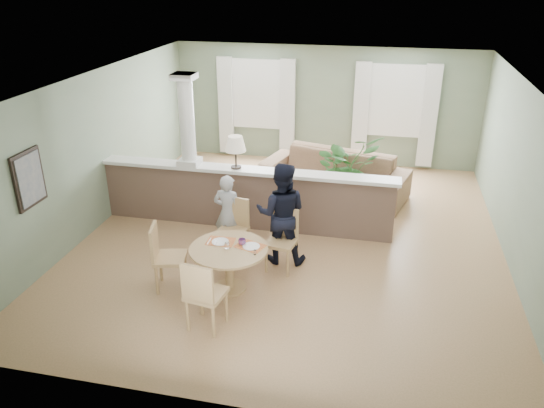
% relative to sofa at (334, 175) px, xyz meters
% --- Properties ---
extents(ground, '(8.00, 8.00, 0.00)m').
position_rel_sofa_xyz_m(ground, '(-0.48, -2.01, -0.43)').
color(ground, tan).
rests_on(ground, ground).
extents(room_shell, '(7.02, 8.02, 2.71)m').
position_rel_sofa_xyz_m(room_shell, '(-0.51, -1.38, 1.38)').
color(room_shell, gray).
rests_on(room_shell, ground).
extents(pony_wall, '(5.32, 0.38, 2.70)m').
position_rel_sofa_xyz_m(pony_wall, '(-1.47, -1.81, 0.28)').
color(pony_wall, brown).
rests_on(pony_wall, ground).
extents(sofa, '(3.14, 1.87, 0.86)m').
position_rel_sofa_xyz_m(sofa, '(0.00, 0.00, 0.00)').
color(sofa, '#8B694C').
rests_on(sofa, ground).
extents(houseplant, '(1.69, 1.65, 1.42)m').
position_rel_sofa_xyz_m(houseplant, '(0.26, -0.34, 0.28)').
color(houseplant, '#2C6026').
rests_on(houseplant, ground).
extents(dining_table, '(1.12, 1.12, 0.77)m').
position_rel_sofa_xyz_m(dining_table, '(-1.07, -3.83, 0.11)').
color(dining_table, tan).
rests_on(dining_table, ground).
extents(chair_far_boy, '(0.51, 0.51, 0.98)m').
position_rel_sofa_xyz_m(chair_far_boy, '(-1.28, -2.88, 0.11)').
color(chair_far_boy, tan).
rests_on(chair_far_boy, ground).
extents(chair_far_man, '(0.50, 0.50, 0.96)m').
position_rel_sofa_xyz_m(chair_far_man, '(-0.45, -3.05, 0.10)').
color(chair_far_man, tan).
rests_on(chair_far_man, ground).
extents(chair_near, '(0.53, 0.53, 1.02)m').
position_rel_sofa_xyz_m(chair_near, '(-1.13, -4.81, 0.13)').
color(chair_near, tan).
rests_on(chair_near, ground).
extents(chair_side, '(0.55, 0.55, 1.00)m').
position_rel_sofa_xyz_m(chair_side, '(-2.00, -3.99, 0.12)').
color(chair_side, tan).
rests_on(chair_side, ground).
extents(child_person, '(0.52, 0.37, 1.33)m').
position_rel_sofa_xyz_m(child_person, '(-1.42, -2.72, 0.23)').
color(child_person, '#9E9EA3').
rests_on(child_person, ground).
extents(man_person, '(0.85, 0.69, 1.64)m').
position_rel_sofa_xyz_m(man_person, '(-0.52, -2.85, 0.39)').
color(man_person, black).
rests_on(man_person, ground).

